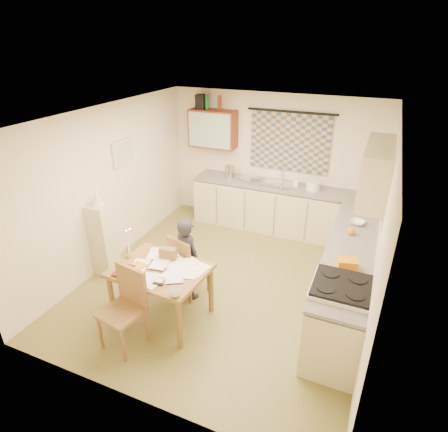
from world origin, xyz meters
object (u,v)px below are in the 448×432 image
at_px(counter_back, 279,208).
at_px(shelf_stand, 103,240).
at_px(counter_right, 346,277).
at_px(stove, 336,320).
at_px(chair_far, 189,275).
at_px(dining_table, 162,292).
at_px(person, 188,259).

xyz_separation_m(counter_back, shelf_stand, (-2.10, -2.44, 0.13)).
relative_size(counter_right, stove, 2.97).
bearing_deg(counter_back, chair_far, -105.26).
relative_size(counter_right, chair_far, 3.11).
relative_size(counter_back, stove, 3.33).
xyz_separation_m(chair_far, shelf_stand, (-1.45, -0.05, 0.29)).
bearing_deg(shelf_stand, dining_table, -21.65).
xyz_separation_m(stove, shelf_stand, (-3.54, 0.31, 0.09)).
xyz_separation_m(stove, chair_far, (-2.09, 0.36, -0.20)).
height_order(chair_far, person, person).
height_order(counter_right, stove, stove).
height_order(person, shelf_stand, person).
height_order(dining_table, chair_far, chair_far).
xyz_separation_m(counter_right, stove, (-0.00, -0.96, 0.04)).
bearing_deg(counter_right, chair_far, -164.05).
xyz_separation_m(counter_back, chair_far, (-0.65, -2.39, -0.16)).
bearing_deg(counter_right, stove, -90.00).
distance_m(stove, dining_table, 2.19).
relative_size(stove, chair_far, 1.05).
bearing_deg(chair_far, person, 129.57).
relative_size(counter_back, person, 2.70).
relative_size(dining_table, person, 1.00).
xyz_separation_m(counter_right, dining_table, (-2.17, -1.19, -0.07)).
bearing_deg(counter_right, shelf_stand, -169.69).
height_order(dining_table, shelf_stand, shelf_stand).
height_order(counter_right, person, person).
relative_size(counter_right, dining_table, 2.42).
bearing_deg(stove, counter_back, 117.66).
relative_size(stove, shelf_stand, 0.85).
bearing_deg(stove, chair_far, 170.29).
distance_m(counter_back, shelf_stand, 3.22).
bearing_deg(shelf_stand, counter_right, 10.31).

